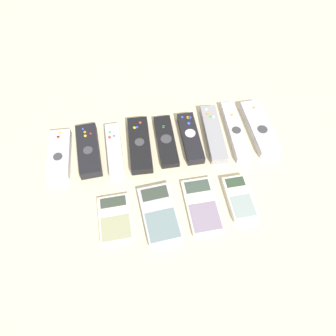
# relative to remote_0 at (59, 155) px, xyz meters

# --- Properties ---
(ground_plane) EXTENTS (3.00, 3.00, 0.00)m
(ground_plane) POSITION_rel_remote_0_xyz_m (0.28, -0.13, -0.01)
(ground_plane) COLOR beige
(remote_0) EXTENTS (0.07, 0.16, 0.03)m
(remote_0) POSITION_rel_remote_0_xyz_m (0.00, 0.00, 0.00)
(remote_0) COLOR #B7B7BC
(remote_0) RESTS_ON ground_plane
(remote_1) EXTENTS (0.06, 0.17, 0.03)m
(remote_1) POSITION_rel_remote_0_xyz_m (0.08, 0.00, 0.00)
(remote_1) COLOR black
(remote_1) RESTS_ON ground_plane
(remote_2) EXTENTS (0.04, 0.17, 0.02)m
(remote_2) POSITION_rel_remote_0_xyz_m (0.15, -0.01, -0.00)
(remote_2) COLOR #B7B7BC
(remote_2) RESTS_ON ground_plane
(remote_3) EXTENTS (0.07, 0.18, 0.03)m
(remote_3) POSITION_rel_remote_0_xyz_m (0.22, -0.00, 0.00)
(remote_3) COLOR black
(remote_3) RESTS_ON ground_plane
(remote_4) EXTENTS (0.05, 0.17, 0.02)m
(remote_4) POSITION_rel_remote_0_xyz_m (0.30, -0.00, -0.00)
(remote_4) COLOR black
(remote_4) RESTS_ON ground_plane
(remote_5) EXTENTS (0.05, 0.17, 0.03)m
(remote_5) POSITION_rel_remote_0_xyz_m (0.36, -0.01, 0.00)
(remote_5) COLOR black
(remote_5) RESTS_ON ground_plane
(remote_6) EXTENTS (0.06, 0.20, 0.03)m
(remote_6) POSITION_rel_remote_0_xyz_m (0.43, -0.00, 0.00)
(remote_6) COLOR gray
(remote_6) RESTS_ON ground_plane
(remote_7) EXTENTS (0.05, 0.21, 0.02)m
(remote_7) POSITION_rel_remote_0_xyz_m (0.50, -0.00, -0.00)
(remote_7) COLOR silver
(remote_7) RESTS_ON ground_plane
(remote_8) EXTENTS (0.06, 0.19, 0.03)m
(remote_8) POSITION_rel_remote_0_xyz_m (0.57, -0.01, 0.00)
(remote_8) COLOR #B7B7BC
(remote_8) RESTS_ON ground_plane
(calculator_0) EXTENTS (0.08, 0.12, 0.01)m
(calculator_0) POSITION_rel_remote_0_xyz_m (0.13, -0.21, -0.01)
(calculator_0) COLOR beige
(calculator_0) RESTS_ON ground_plane
(calculator_1) EXTENTS (0.09, 0.16, 0.02)m
(calculator_1) POSITION_rel_remote_0_xyz_m (0.24, -0.22, -0.00)
(calculator_1) COLOR #B2B2B7
(calculator_1) RESTS_ON ground_plane
(calculator_2) EXTENTS (0.08, 0.15, 0.01)m
(calculator_2) POSITION_rel_remote_0_xyz_m (0.35, -0.21, -0.01)
(calculator_2) COLOR beige
(calculator_2) RESTS_ON ground_plane
(calculator_3) EXTENTS (0.06, 0.12, 0.02)m
(calculator_3) POSITION_rel_remote_0_xyz_m (0.45, -0.21, -0.00)
(calculator_3) COLOR silver
(calculator_3) RESTS_ON ground_plane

